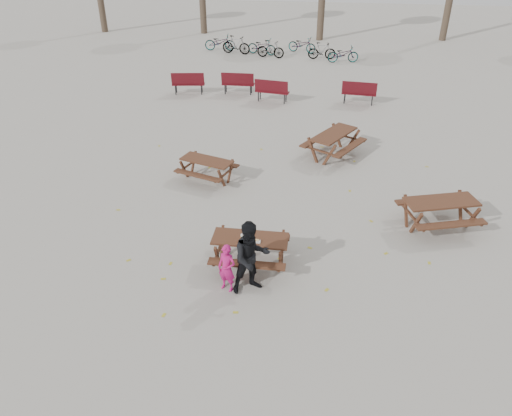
# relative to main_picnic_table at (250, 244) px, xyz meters

# --- Properties ---
(ground) EXTENTS (80.00, 80.00, 0.00)m
(ground) POSITION_rel_main_picnic_table_xyz_m (0.00, 0.00, -0.59)
(ground) COLOR gray
(ground) RESTS_ON ground
(main_picnic_table) EXTENTS (1.80, 1.45, 0.78)m
(main_picnic_table) POSITION_rel_main_picnic_table_xyz_m (0.00, 0.00, 0.00)
(main_picnic_table) COLOR #392014
(main_picnic_table) RESTS_ON ground
(food_tray) EXTENTS (0.18, 0.11, 0.03)m
(food_tray) POSITION_rel_main_picnic_table_xyz_m (0.17, -0.16, 0.21)
(food_tray) COLOR white
(food_tray) RESTS_ON main_picnic_table
(bread_roll) EXTENTS (0.14, 0.06, 0.05)m
(bread_roll) POSITION_rel_main_picnic_table_xyz_m (0.17, -0.16, 0.25)
(bread_roll) COLOR tan
(bread_roll) RESTS_ON food_tray
(soda_bottle) EXTENTS (0.07, 0.07, 0.17)m
(soda_bottle) POSITION_rel_main_picnic_table_xyz_m (-0.18, -0.11, 0.26)
(soda_bottle) COLOR silver
(soda_bottle) RESTS_ON main_picnic_table
(child) EXTENTS (0.50, 0.41, 1.18)m
(child) POSITION_rel_main_picnic_table_xyz_m (-0.38, -0.98, 0.00)
(child) COLOR #BD176B
(child) RESTS_ON ground
(adult) EXTENTS (1.08, 1.01, 1.78)m
(adult) POSITION_rel_main_picnic_table_xyz_m (0.16, -0.92, 0.30)
(adult) COLOR black
(adult) RESTS_ON ground
(picnic_table_east) EXTENTS (2.28, 2.03, 0.82)m
(picnic_table_east) POSITION_rel_main_picnic_table_xyz_m (4.78, 2.33, -0.18)
(picnic_table_east) COLOR #392014
(picnic_table_east) RESTS_ON ground
(picnic_table_north) EXTENTS (1.98, 1.78, 0.71)m
(picnic_table_north) POSITION_rel_main_picnic_table_xyz_m (-2.00, 4.17, -0.23)
(picnic_table_north) COLOR #392014
(picnic_table_north) RESTS_ON ground
(picnic_table_far) EXTENTS (2.34, 2.48, 0.84)m
(picnic_table_far) POSITION_rel_main_picnic_table_xyz_m (1.95, 6.55, -0.17)
(picnic_table_far) COLOR #392014
(picnic_table_far) RESTS_ON ground
(park_bench_row) EXTENTS (9.39, 1.51, 1.03)m
(park_bench_row) POSITION_rel_main_picnic_table_xyz_m (-1.23, 12.37, -0.07)
(park_bench_row) COLOR maroon
(park_bench_row) RESTS_ON ground
(bicycle_row) EXTENTS (9.20, 2.96, 1.04)m
(bicycle_row) POSITION_rel_main_picnic_table_xyz_m (-1.46, 20.12, -0.11)
(bicycle_row) COLOR black
(bicycle_row) RESTS_ON ground
(fallen_leaves) EXTENTS (11.00, 11.00, 0.01)m
(fallen_leaves) POSITION_rel_main_picnic_table_xyz_m (0.50, 2.50, -0.58)
(fallen_leaves) COLOR #ADA229
(fallen_leaves) RESTS_ON ground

